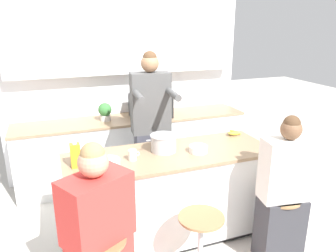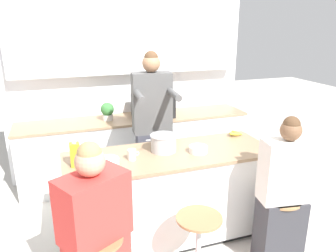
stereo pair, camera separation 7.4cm
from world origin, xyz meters
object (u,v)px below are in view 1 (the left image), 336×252
at_px(fruit_bowl, 198,149).
at_px(potted_plant, 105,111).
at_px(cooking_pot, 164,143).
at_px(coffee_cup_near, 132,155).
at_px(person_wrapped_blanket, 99,237).
at_px(banana_bunch, 233,133).
at_px(bar_stool_rightmost, 277,224).
at_px(bar_stool_center, 200,247).
at_px(juice_carton, 75,155).
at_px(kitchen_island, 171,195).
at_px(microwave, 151,106).
at_px(person_seated_near, 283,198).
at_px(person_cooking, 151,133).

height_order(fruit_bowl, potted_plant, potted_plant).
distance_m(cooking_pot, coffee_cup_near, 0.35).
height_order(person_wrapped_blanket, cooking_pot, person_wrapped_blanket).
bearing_deg(banana_bunch, bar_stool_rightmost, -91.86).
height_order(bar_stool_center, potted_plant, potted_plant).
distance_m(juice_carton, potted_plant, 1.48).
height_order(kitchen_island, microwave, microwave).
xyz_separation_m(bar_stool_center, person_wrapped_blanket, (-0.81, 0.01, 0.30)).
distance_m(person_seated_near, microwave, 2.15).
relative_size(juice_carton, potted_plant, 0.97).
bearing_deg(cooking_pot, juice_carton, -175.17).
height_order(person_wrapped_blanket, person_seated_near, person_seated_near).
bearing_deg(potted_plant, banana_bunch, -43.86).
bearing_deg(cooking_pot, person_cooking, 83.97).
bearing_deg(person_wrapped_blanket, microwave, 34.50).
distance_m(kitchen_island, potted_plant, 1.55).
height_order(person_wrapped_blanket, juice_carton, person_wrapped_blanket).
height_order(person_seated_near, microwave, person_seated_near).
bearing_deg(banana_bunch, person_cooking, 152.38).
height_order(person_wrapped_blanket, microwave, person_wrapped_blanket).
bearing_deg(banana_bunch, fruit_bowl, -151.77).
bearing_deg(kitchen_island, potted_plant, 104.96).
bearing_deg(bar_stool_center, banana_bunch, 47.99).
bearing_deg(potted_plant, microwave, -3.13).
distance_m(bar_stool_center, person_cooking, 1.46).
height_order(person_wrapped_blanket, banana_bunch, person_wrapped_blanket).
relative_size(bar_stool_center, banana_bunch, 3.40).
bearing_deg(coffee_cup_near, fruit_bowl, -3.25).
distance_m(person_wrapped_blanket, fruit_bowl, 1.26).
bearing_deg(microwave, fruit_bowl, -89.04).
relative_size(kitchen_island, coffee_cup_near, 18.66).
xyz_separation_m(fruit_bowl, banana_bunch, (0.57, 0.31, -0.00)).
distance_m(kitchen_island, bar_stool_center, 0.69).
bearing_deg(microwave, bar_stool_rightmost, -74.19).
distance_m(bar_stool_rightmost, person_wrapped_blanket, 1.64).
xyz_separation_m(person_wrapped_blanket, fruit_bowl, (1.07, 0.61, 0.30)).
height_order(kitchen_island, banana_bunch, banana_bunch).
relative_size(kitchen_island, person_wrapped_blanket, 1.47).
xyz_separation_m(bar_stool_center, microwave, (0.23, 2.05, 0.69)).
relative_size(person_seated_near, microwave, 2.66).
xyz_separation_m(juice_carton, microwave, (1.11, 1.36, 0.02)).
distance_m(kitchen_island, person_cooking, 0.80).
distance_m(cooking_pot, microwave, 1.32).
distance_m(cooking_pot, potted_plant, 1.36).
bearing_deg(banana_bunch, kitchen_island, -163.95).
xyz_separation_m(cooking_pot, banana_bunch, (0.88, 0.17, -0.06)).
distance_m(bar_stool_rightmost, banana_bunch, 1.06).
distance_m(bar_stool_rightmost, potted_plant, 2.45).
height_order(kitchen_island, bar_stool_center, kitchen_island).
relative_size(person_seated_near, fruit_bowl, 7.79).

